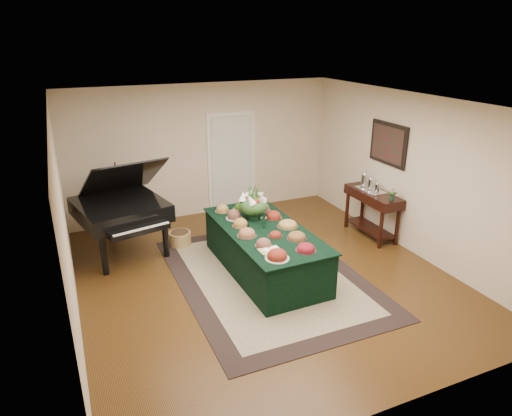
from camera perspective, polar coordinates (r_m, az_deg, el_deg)
name	(u,v)px	position (r m, az deg, el deg)	size (l,w,h in m)	color
ground	(264,276)	(7.30, 0.95, -8.50)	(6.00, 6.00, 0.00)	black
area_rug	(268,276)	(7.28, 1.51, -8.52)	(2.73, 3.82, 0.01)	black
kitchen_doorway	(232,164)	(9.68, -3.04, 5.57)	(1.05, 0.07, 2.10)	white
buffet_table	(264,250)	(7.29, 1.07, -5.25)	(1.24, 2.53, 0.74)	black
food_platters	(263,225)	(7.16, 0.85, -2.08)	(1.06, 2.35, 0.13)	silver
cutting_board	(271,249)	(6.39, 1.87, -5.20)	(0.31, 0.31, 0.10)	tan
green_goblets	(264,223)	(7.12, 0.99, -1.86)	(0.10, 0.10, 0.18)	#13311F
floral_centerpiece	(253,202)	(7.43, -0.33, 0.75)	(0.48, 0.48, 0.48)	#13311F
grand_piano	(121,208)	(8.02, -16.50, -0.04)	(1.67, 1.85, 1.68)	black
wicker_basket	(180,239)	(8.38, -9.47, -3.78)	(0.39, 0.39, 0.25)	#A37B41
mahogany_sideboard	(373,202)	(8.71, 14.37, 0.75)	(0.45, 1.24, 0.88)	black
tea_service	(370,184)	(8.70, 14.07, 2.96)	(0.34, 0.58, 0.30)	silver
pink_bouquet	(392,193)	(8.23, 16.68, 1.85)	(0.17, 0.17, 0.21)	#13311F
wall_painting	(388,144)	(8.55, 16.21, 7.72)	(0.05, 0.95, 0.75)	black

